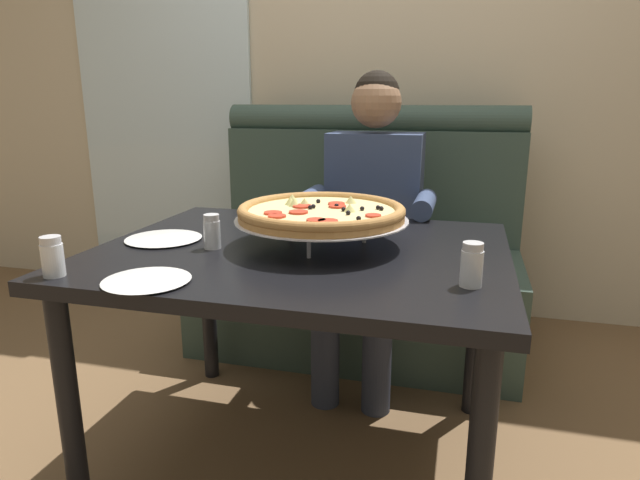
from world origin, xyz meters
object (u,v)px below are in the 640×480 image
object	(u,v)px
diner_main	(370,210)
plate_near_right	(164,237)
shaker_parmesan	(212,234)
patio_chair	(223,185)
shaker_pepper_flakes	(472,268)
pizza	(321,213)
dining_table	(302,273)
booth_bench	(360,261)
shaker_oregano	(53,259)
plate_near_left	(147,278)

from	to	relation	value
diner_main	plate_near_right	world-z (taller)	diner_main
diner_main	shaker_parmesan	size ratio (longest dim) A/B	12.19
shaker_parmesan	patio_chair	distance (m)	2.57
shaker_pepper_flakes	pizza	bearing A→B (deg)	148.70
pizza	shaker_pepper_flakes	size ratio (longest dim) A/B	4.85
dining_table	plate_near_right	xyz separation A→B (m)	(-0.45, -0.03, 0.09)
booth_bench	pizza	size ratio (longest dim) A/B	2.81
shaker_oregano	dining_table	bearing A→B (deg)	38.87
patio_chair	shaker_parmesan	bearing A→B (deg)	-65.67
booth_bench	shaker_parmesan	xyz separation A→B (m)	(-0.26, -1.04, 0.37)
booth_bench	plate_near_left	xyz separation A→B (m)	(-0.27, -1.37, 0.34)
pizza	shaker_oregano	size ratio (longest dim) A/B	5.07
dining_table	shaker_pepper_flakes	bearing A→B (deg)	-25.11
patio_chair	dining_table	bearing A→B (deg)	-59.82
dining_table	diner_main	distance (m)	0.70
plate_near_right	patio_chair	bearing A→B (deg)	110.63
diner_main	shaker_oregano	world-z (taller)	diner_main
booth_bench	pizza	xyz separation A→B (m)	(0.05, -0.92, 0.43)
shaker_oregano	plate_near_right	xyz separation A→B (m)	(0.08, 0.40, -0.03)
dining_table	shaker_oregano	distance (m)	0.69
pizza	patio_chair	bearing A→B (deg)	121.59
plate_near_left	plate_near_right	xyz separation A→B (m)	(-0.18, 0.38, 0.00)
booth_bench	diner_main	xyz separation A→B (m)	(0.09, -0.27, 0.31)
plate_near_left	plate_near_right	bearing A→B (deg)	115.03
dining_table	plate_near_left	world-z (taller)	plate_near_left
diner_main	shaker_parmesan	world-z (taller)	diner_main
pizza	plate_near_left	world-z (taller)	pizza
diner_main	plate_near_left	size ratio (longest dim) A/B	5.88
pizza	shaker_parmesan	size ratio (longest dim) A/B	5.04
dining_table	shaker_pepper_flakes	size ratio (longest dim) A/B	11.21
shaker_parmesan	plate_near_right	distance (m)	0.21
shaker_oregano	plate_near_left	world-z (taller)	shaker_oregano
diner_main	shaker_parmesan	xyz separation A→B (m)	(-0.35, -0.77, 0.06)
shaker_oregano	plate_near_right	size ratio (longest dim) A/B	0.43
pizza	patio_chair	world-z (taller)	same
pizza	plate_near_right	distance (m)	0.52
plate_near_left	pizza	bearing A→B (deg)	53.71
plate_near_right	dining_table	bearing A→B (deg)	3.42
booth_bench	shaker_pepper_flakes	xyz separation A→B (m)	(0.50, -1.19, 0.37)
dining_table	shaker_parmesan	distance (m)	0.30
shaker_parmesan	shaker_oregano	world-z (taller)	same
plate_near_left	patio_chair	world-z (taller)	patio_chair
booth_bench	shaker_parmesan	size ratio (longest dim) A/B	14.16
booth_bench	patio_chair	distance (m)	1.84
booth_bench	plate_near_right	world-z (taller)	booth_bench
booth_bench	patio_chair	world-z (taller)	booth_bench
shaker_pepper_flakes	plate_near_right	bearing A→B (deg)	167.78
dining_table	shaker_oregano	bearing A→B (deg)	-141.13
plate_near_left	shaker_parmesan	bearing A→B (deg)	86.71
plate_near_right	shaker_oregano	bearing A→B (deg)	-100.78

